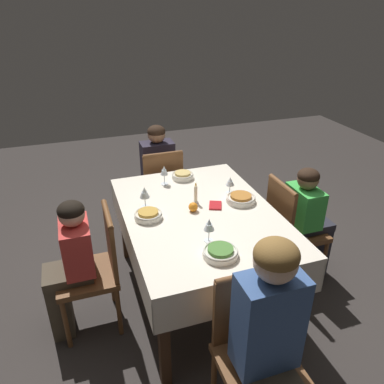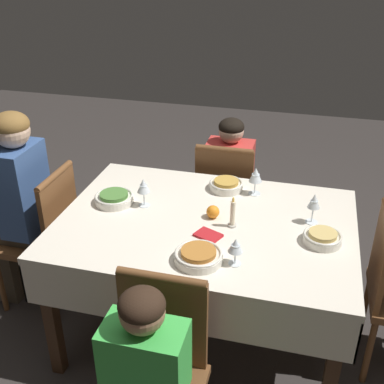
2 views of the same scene
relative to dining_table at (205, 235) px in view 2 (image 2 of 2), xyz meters
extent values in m
plane|color=#332D2B|center=(0.00, 0.00, -0.65)|extent=(8.00, 8.00, 0.00)
cube|color=silver|center=(0.00, 0.00, 0.07)|extent=(1.46, 1.03, 0.04)
cube|color=silver|center=(0.00, 0.51, -0.06)|extent=(1.46, 0.01, 0.21)
cube|color=silver|center=(0.00, -0.51, -0.06)|extent=(1.46, 0.01, 0.21)
cube|color=silver|center=(0.73, 0.00, -0.06)|extent=(0.01, 1.03, 0.21)
cube|color=silver|center=(-0.73, 0.00, -0.06)|extent=(0.01, 1.03, 0.21)
cube|color=#3D2616|center=(0.66, 0.45, -0.30)|extent=(0.06, 0.06, 0.70)
cube|color=#3D2616|center=(-0.66, 0.45, -0.30)|extent=(0.06, 0.06, 0.70)
cube|color=#3D2616|center=(0.66, -0.45, -0.30)|extent=(0.06, 0.06, 0.70)
cube|color=#3D2616|center=(-0.66, -0.45, -0.30)|extent=(0.06, 0.06, 0.70)
cube|color=brown|center=(-1.02, 0.05, -0.24)|extent=(0.39, 0.39, 0.04)
cube|color=brown|center=(-0.84, 0.05, -0.01)|extent=(0.03, 0.36, 0.42)
cylinder|color=brown|center=(-0.84, 0.05, 0.20)|extent=(0.04, 0.35, 0.04)
cylinder|color=brown|center=(-1.19, 0.22, -0.46)|extent=(0.03, 0.03, 0.40)
cylinder|color=brown|center=(-1.19, -0.12, -0.46)|extent=(0.03, 0.03, 0.40)
cylinder|color=brown|center=(-0.85, 0.22, -0.46)|extent=(0.03, 0.03, 0.40)
cylinder|color=brown|center=(-0.85, -0.12, -0.46)|extent=(0.03, 0.03, 0.40)
cube|color=brown|center=(-0.03, 0.81, -0.24)|extent=(0.39, 0.39, 0.04)
cube|color=brown|center=(-0.03, 0.63, -0.01)|extent=(0.36, 0.03, 0.42)
cylinder|color=brown|center=(-0.03, 0.63, 0.20)|extent=(0.35, 0.04, 0.04)
cylinder|color=brown|center=(0.14, 0.98, -0.46)|extent=(0.03, 0.03, 0.40)
cylinder|color=brown|center=(-0.20, 0.98, -0.46)|extent=(0.03, 0.03, 0.40)
cylinder|color=brown|center=(0.14, 0.64, -0.46)|extent=(0.03, 0.03, 0.40)
cylinder|color=brown|center=(-0.20, 0.64, -0.46)|extent=(0.03, 0.03, 0.40)
cube|color=brown|center=(-0.03, -0.63, -0.01)|extent=(0.36, 0.03, 0.42)
cylinder|color=brown|center=(-0.03, -0.63, 0.20)|extent=(0.35, 0.04, 0.04)
cube|color=brown|center=(0.84, 0.04, -0.01)|extent=(0.03, 0.36, 0.42)
cylinder|color=brown|center=(0.85, -0.13, -0.46)|extent=(0.03, 0.03, 0.40)
cylinder|color=brown|center=(0.85, 0.21, -0.46)|extent=(0.03, 0.03, 0.40)
cube|color=#4C4233|center=(-1.22, 0.05, -0.44)|extent=(0.14, 0.22, 0.44)
cube|color=#4C4233|center=(-1.14, 0.05, -0.19)|extent=(0.31, 0.24, 0.06)
cube|color=#38568E|center=(-1.05, 0.05, 0.10)|extent=(0.18, 0.30, 0.51)
sphere|color=beige|center=(-1.05, 0.05, 0.44)|extent=(0.19, 0.19, 0.19)
ellipsoid|color=brown|center=(-1.05, 0.05, 0.47)|extent=(0.19, 0.19, 0.13)
cube|color=#4C4233|center=(-0.03, 1.01, -0.44)|extent=(0.23, 0.14, 0.44)
cube|color=#4C4233|center=(-0.03, 0.93, -0.19)|extent=(0.24, 0.31, 0.06)
cube|color=red|center=(-0.03, 0.84, 0.01)|extent=(0.30, 0.18, 0.33)
sphere|color=beige|center=(-0.03, 0.84, 0.24)|extent=(0.16, 0.16, 0.16)
ellipsoid|color=black|center=(-0.03, 0.84, 0.27)|extent=(0.16, 0.16, 0.11)
cube|color=green|center=(-0.03, -0.84, -0.01)|extent=(0.30, 0.18, 0.30)
sphere|color=#9E7051|center=(-0.03, -0.84, 0.22)|extent=(0.16, 0.16, 0.16)
ellipsoid|color=black|center=(-0.03, -0.84, 0.25)|extent=(0.16, 0.16, 0.11)
cylinder|color=silver|center=(-0.51, 0.06, 0.10)|extent=(0.21, 0.21, 0.04)
torus|color=silver|center=(-0.51, 0.06, 0.12)|extent=(0.20, 0.20, 0.01)
cylinder|color=#4C7F38|center=(-0.51, 0.06, 0.13)|extent=(0.15, 0.15, 0.02)
cylinder|color=white|center=(-0.35, 0.07, 0.09)|extent=(0.06, 0.06, 0.00)
cylinder|color=white|center=(-0.35, 0.07, 0.13)|extent=(0.01, 0.01, 0.08)
cone|color=white|center=(-0.35, 0.07, 0.20)|extent=(0.07, 0.07, 0.07)
cylinder|color=white|center=(-0.35, 0.07, 0.19)|extent=(0.04, 0.04, 0.03)
cylinder|color=silver|center=(0.03, 0.36, 0.10)|extent=(0.19, 0.19, 0.04)
torus|color=silver|center=(0.03, 0.36, 0.12)|extent=(0.19, 0.19, 0.01)
cylinder|color=gold|center=(0.03, 0.36, 0.13)|extent=(0.14, 0.14, 0.02)
cylinder|color=white|center=(0.19, 0.34, 0.09)|extent=(0.07, 0.07, 0.00)
cylinder|color=white|center=(0.19, 0.34, 0.12)|extent=(0.01, 0.01, 0.07)
cone|color=white|center=(0.19, 0.34, 0.20)|extent=(0.07, 0.07, 0.08)
cylinder|color=white|center=(0.19, 0.34, 0.18)|extent=(0.04, 0.04, 0.04)
cylinder|color=silver|center=(0.05, -0.33, 0.10)|extent=(0.21, 0.21, 0.04)
torus|color=silver|center=(0.05, -0.33, 0.12)|extent=(0.21, 0.21, 0.01)
cylinder|color=#B2702D|center=(0.05, -0.33, 0.13)|extent=(0.15, 0.15, 0.02)
cylinder|color=white|center=(0.20, -0.32, 0.09)|extent=(0.06, 0.06, 0.00)
cylinder|color=white|center=(0.20, -0.32, 0.12)|extent=(0.01, 0.01, 0.06)
cone|color=white|center=(0.20, -0.32, 0.18)|extent=(0.07, 0.07, 0.06)
cylinder|color=white|center=(0.20, -0.32, 0.17)|extent=(0.04, 0.04, 0.03)
cylinder|color=silver|center=(0.56, -0.05, 0.10)|extent=(0.18, 0.18, 0.04)
torus|color=silver|center=(0.56, -0.05, 0.12)|extent=(0.18, 0.18, 0.01)
cylinder|color=tan|center=(0.56, -0.05, 0.13)|extent=(0.13, 0.13, 0.02)
cylinder|color=white|center=(0.51, 0.12, 0.09)|extent=(0.06, 0.06, 0.00)
cylinder|color=white|center=(0.51, 0.12, 0.13)|extent=(0.01, 0.01, 0.08)
cone|color=white|center=(0.51, 0.12, 0.20)|extent=(0.06, 0.06, 0.07)
cylinder|color=white|center=(0.51, 0.12, 0.19)|extent=(0.04, 0.04, 0.03)
cylinder|color=beige|center=(0.14, -0.02, 0.09)|extent=(0.04, 0.04, 0.01)
cylinder|color=beige|center=(0.14, -0.02, 0.16)|extent=(0.02, 0.02, 0.13)
ellipsoid|color=#F9C64C|center=(0.14, -0.02, 0.23)|extent=(0.01, 0.01, 0.03)
sphere|color=orange|center=(0.03, 0.04, 0.12)|extent=(0.07, 0.07, 0.07)
cube|color=red|center=(0.04, -0.13, 0.09)|extent=(0.14, 0.13, 0.01)
camera|label=1|loc=(-2.11, 0.77, 1.40)|focal=35.00mm
camera|label=2|loc=(0.45, -1.99, 1.33)|focal=45.00mm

